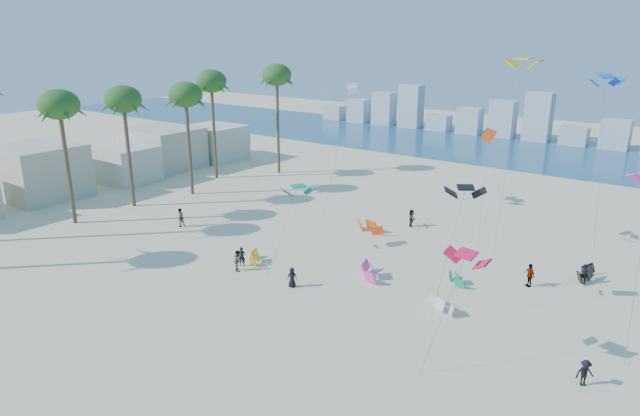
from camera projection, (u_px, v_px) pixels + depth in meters
The scene contains 10 objects.
ground at pixel (134, 326), 35.40m from camera, with size 220.00×220.00×0.00m, color beige.
ocean at pixel (509, 149), 90.51m from camera, with size 220.00×220.00×0.00m, color navy.
kitesurfer_near at pixel (242, 257), 44.42m from camera, with size 0.58×0.38×1.60m, color black.
kitesurfer_mid at pixel (238, 260), 43.62m from camera, with size 0.81×0.63×1.66m, color gray.
kitesurfers_far at pixel (384, 252), 45.20m from camera, with size 38.44×18.78×1.83m.
grounded_kites at pixel (413, 261), 44.37m from camera, with size 24.45×15.33×1.02m.
flying_kites at pixel (462, 129), 43.06m from camera, with size 31.27×26.08×16.60m.
palm_row at pixel (127, 95), 56.53m from camera, with size 8.52×44.80×15.64m.
beachfront_buildings at pixel (110, 161), 69.70m from camera, with size 11.50×43.00×6.00m.
distant_skyline at pixel (523, 122), 97.91m from camera, with size 85.00×3.00×8.40m.
Camera 1 is at (28.37, -18.13, 17.89)m, focal length 30.97 mm.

